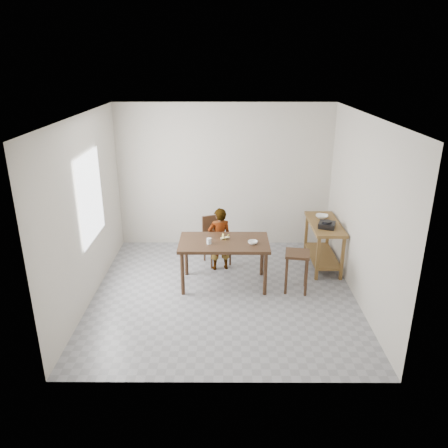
{
  "coord_description": "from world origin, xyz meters",
  "views": [
    {
      "loc": [
        0.03,
        -5.96,
        3.41
      ],
      "look_at": [
        0.0,
        0.4,
        1.0
      ],
      "focal_mm": 35.0,
      "sensor_mm": 36.0,
      "label": 1
    }
  ],
  "objects_px": {
    "prep_counter": "(323,244)",
    "dining_table": "(224,263)",
    "child": "(220,239)",
    "stool": "(296,271)",
    "dining_chair": "(217,241)"
  },
  "relations": [
    {
      "from": "dining_chair",
      "to": "child",
      "type": "bearing_deg",
      "value": -101.54
    },
    {
      "from": "prep_counter",
      "to": "child",
      "type": "xyz_separation_m",
      "value": [
        -1.8,
        -0.14,
        0.15
      ]
    },
    {
      "from": "prep_counter",
      "to": "dining_chair",
      "type": "xyz_separation_m",
      "value": [
        -1.84,
        0.09,
        0.02
      ]
    },
    {
      "from": "dining_table",
      "to": "prep_counter",
      "type": "distance_m",
      "value": 1.86
    },
    {
      "from": "child",
      "to": "stool",
      "type": "xyz_separation_m",
      "value": [
        1.2,
        -0.75,
        -0.23
      ]
    },
    {
      "from": "child",
      "to": "stool",
      "type": "relative_size",
      "value": 1.72
    },
    {
      "from": "dining_chair",
      "to": "stool",
      "type": "height_order",
      "value": "dining_chair"
    },
    {
      "from": "stool",
      "to": "child",
      "type": "bearing_deg",
      "value": 148.2
    },
    {
      "from": "dining_table",
      "to": "stool",
      "type": "height_order",
      "value": "dining_table"
    },
    {
      "from": "child",
      "to": "dining_chair",
      "type": "relative_size",
      "value": 1.31
    },
    {
      "from": "child",
      "to": "stool",
      "type": "bearing_deg",
      "value": 134.21
    },
    {
      "from": "prep_counter",
      "to": "dining_chair",
      "type": "bearing_deg",
      "value": 177.26
    },
    {
      "from": "dining_chair",
      "to": "dining_table",
      "type": "bearing_deg",
      "value": -104.23
    },
    {
      "from": "prep_counter",
      "to": "dining_table",
      "type": "bearing_deg",
      "value": -157.85
    },
    {
      "from": "prep_counter",
      "to": "stool",
      "type": "relative_size",
      "value": 1.86
    }
  ]
}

